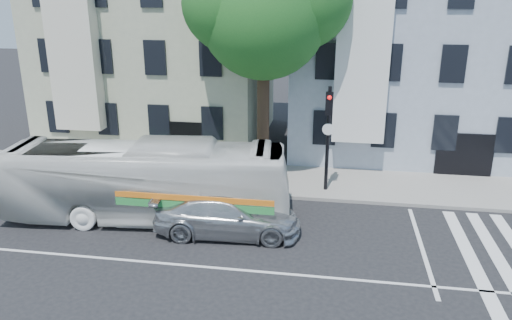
# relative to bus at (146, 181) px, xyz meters

# --- Properties ---
(ground) EXTENTS (120.00, 120.00, 0.00)m
(ground) POSITION_rel_bus_xyz_m (3.76, -3.26, -1.54)
(ground) COLOR black
(ground) RESTS_ON ground
(sidewalk_far) EXTENTS (80.00, 4.00, 0.15)m
(sidewalk_far) POSITION_rel_bus_xyz_m (3.76, 4.74, -1.47)
(sidewalk_far) COLOR gray
(sidewalk_far) RESTS_ON ground
(building_left) EXTENTS (12.00, 10.00, 11.00)m
(building_left) POSITION_rel_bus_xyz_m (-3.24, 11.74, 3.96)
(building_left) COLOR #9FA389
(building_left) RESTS_ON ground
(building_right) EXTENTS (12.00, 10.00, 11.00)m
(building_right) POSITION_rel_bus_xyz_m (10.76, 11.74, 3.96)
(building_right) COLOR #919DAC
(building_right) RESTS_ON ground
(street_tree) EXTENTS (7.30, 5.90, 11.10)m
(street_tree) POSITION_rel_bus_xyz_m (3.82, 5.48, 6.29)
(street_tree) COLOR #2D2116
(street_tree) RESTS_ON ground
(bus) EXTENTS (3.79, 11.30, 3.09)m
(bus) POSITION_rel_bus_xyz_m (0.00, 0.00, 0.00)
(bus) COLOR silver
(bus) RESTS_ON ground
(sedan) EXTENTS (2.52, 5.45, 1.54)m
(sedan) POSITION_rel_bus_xyz_m (3.36, -0.78, -0.77)
(sedan) COLOR #BABDC1
(sedan) RESTS_ON ground
(hedge) EXTENTS (8.49, 2.61, 0.70)m
(hedge) POSITION_rel_bus_xyz_m (-0.19, 3.38, -1.04)
(hedge) COLOR #266320
(hedge) RESTS_ON sidewalk_far
(traffic_signal) EXTENTS (0.50, 0.55, 4.74)m
(traffic_signal) POSITION_rel_bus_xyz_m (6.78, 3.70, 1.52)
(traffic_signal) COLOR black
(traffic_signal) RESTS_ON ground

